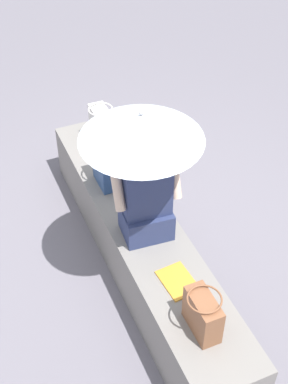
{
  "coord_description": "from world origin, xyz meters",
  "views": [
    {
      "loc": [
        -2.63,
        1.11,
        3.36
      ],
      "look_at": [
        -0.05,
        0.0,
        0.84
      ],
      "focal_mm": 51.39,
      "sensor_mm": 36.0,
      "label": 1
    }
  ],
  "objects_px": {
    "shoulder_bag_spare": "(105,166)",
    "magazine": "(178,281)",
    "parasol": "(141,127)",
    "tote_bag_canvas": "(102,128)",
    "person_seated": "(146,192)",
    "handbag_black": "(203,314)"
  },
  "relations": [
    {
      "from": "shoulder_bag_spare",
      "to": "magazine",
      "type": "height_order",
      "value": "shoulder_bag_spare"
    },
    {
      "from": "parasol",
      "to": "shoulder_bag_spare",
      "type": "relative_size",
      "value": 3.0
    },
    {
      "from": "tote_bag_canvas",
      "to": "magazine",
      "type": "relative_size",
      "value": 1.34
    },
    {
      "from": "person_seated",
      "to": "shoulder_bag_spare",
      "type": "relative_size",
      "value": 2.47
    },
    {
      "from": "person_seated",
      "to": "tote_bag_canvas",
      "type": "xyz_separation_m",
      "value": [
        1.1,
        -0.07,
        -0.2
      ]
    },
    {
      "from": "handbag_black",
      "to": "person_seated",
      "type": "bearing_deg",
      "value": -0.83
    },
    {
      "from": "parasol",
      "to": "tote_bag_canvas",
      "type": "xyz_separation_m",
      "value": [
        1.16,
        -0.13,
        -0.79
      ]
    },
    {
      "from": "person_seated",
      "to": "shoulder_bag_spare",
      "type": "height_order",
      "value": "person_seated"
    },
    {
      "from": "handbag_black",
      "to": "tote_bag_canvas",
      "type": "height_order",
      "value": "tote_bag_canvas"
    },
    {
      "from": "handbag_black",
      "to": "tote_bag_canvas",
      "type": "xyz_separation_m",
      "value": [
        1.99,
        -0.08,
        0.04
      ]
    },
    {
      "from": "magazine",
      "to": "handbag_black",
      "type": "bearing_deg",
      "value": 171.73
    },
    {
      "from": "person_seated",
      "to": "magazine",
      "type": "height_order",
      "value": "person_seated"
    },
    {
      "from": "tote_bag_canvas",
      "to": "shoulder_bag_spare",
      "type": "height_order",
      "value": "tote_bag_canvas"
    },
    {
      "from": "shoulder_bag_spare",
      "to": "magazine",
      "type": "xyz_separation_m",
      "value": [
        -1.12,
        -0.09,
        -0.17
      ]
    },
    {
      "from": "shoulder_bag_spare",
      "to": "parasol",
      "type": "bearing_deg",
      "value": -178.6
    },
    {
      "from": "person_seated",
      "to": "handbag_black",
      "type": "relative_size",
      "value": 3.06
    },
    {
      "from": "parasol",
      "to": "magazine",
      "type": "height_order",
      "value": "parasol"
    },
    {
      "from": "parasol",
      "to": "shoulder_bag_spare",
      "type": "distance_m",
      "value": 1.05
    },
    {
      "from": "person_seated",
      "to": "tote_bag_canvas",
      "type": "relative_size",
      "value": 2.39
    },
    {
      "from": "parasol",
      "to": "handbag_black",
      "type": "relative_size",
      "value": 3.72
    },
    {
      "from": "parasol",
      "to": "person_seated",
      "type": "bearing_deg",
      "value": -44.48
    },
    {
      "from": "shoulder_bag_spare",
      "to": "magazine",
      "type": "bearing_deg",
      "value": -175.45
    }
  ]
}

